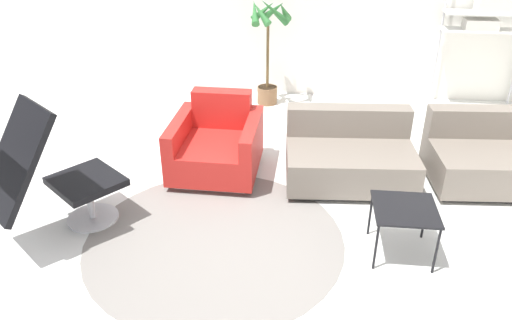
{
  "coord_description": "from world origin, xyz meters",
  "views": [
    {
      "loc": [
        0.48,
        -3.45,
        2.54
      ],
      "look_at": [
        0.09,
        0.2,
        0.55
      ],
      "focal_mm": 35.0,
      "sensor_mm": 36.0,
      "label": 1
    }
  ],
  "objects_px": {
    "armchair_red": "(217,147)",
    "shelf_unit": "(488,17)",
    "potted_plant": "(268,49)",
    "couch_low": "(349,158)",
    "couch_second": "(481,159)",
    "side_table": "(405,212)",
    "lounge_chair": "(31,162)"
  },
  "relations": [
    {
      "from": "armchair_red",
      "to": "shelf_unit",
      "type": "height_order",
      "value": "shelf_unit"
    },
    {
      "from": "potted_plant",
      "to": "shelf_unit",
      "type": "xyz_separation_m",
      "value": [
        2.69,
        0.22,
        0.41
      ]
    },
    {
      "from": "couch_low",
      "to": "couch_second",
      "type": "relative_size",
      "value": 1.24
    },
    {
      "from": "side_table",
      "to": "shelf_unit",
      "type": "height_order",
      "value": "shelf_unit"
    },
    {
      "from": "couch_second",
      "to": "potted_plant",
      "type": "height_order",
      "value": "potted_plant"
    },
    {
      "from": "armchair_red",
      "to": "couch_low",
      "type": "distance_m",
      "value": 1.31
    },
    {
      "from": "lounge_chair",
      "to": "potted_plant",
      "type": "height_order",
      "value": "potted_plant"
    },
    {
      "from": "armchair_red",
      "to": "side_table",
      "type": "distance_m",
      "value": 2.02
    },
    {
      "from": "couch_low",
      "to": "side_table",
      "type": "height_order",
      "value": "couch_low"
    },
    {
      "from": "lounge_chair",
      "to": "armchair_red",
      "type": "distance_m",
      "value": 1.81
    },
    {
      "from": "lounge_chair",
      "to": "shelf_unit",
      "type": "xyz_separation_m",
      "value": [
        4.24,
        3.39,
        0.44
      ]
    },
    {
      "from": "side_table",
      "to": "potted_plant",
      "type": "bearing_deg",
      "value": 113.13
    },
    {
      "from": "couch_second",
      "to": "side_table",
      "type": "xyz_separation_m",
      "value": [
        -0.93,
        -1.21,
        0.13
      ]
    },
    {
      "from": "couch_second",
      "to": "potted_plant",
      "type": "distance_m",
      "value": 2.93
    },
    {
      "from": "armchair_red",
      "to": "couch_low",
      "type": "height_order",
      "value": "armchair_red"
    },
    {
      "from": "side_table",
      "to": "potted_plant",
      "type": "relative_size",
      "value": 0.33
    },
    {
      "from": "armchair_red",
      "to": "couch_second",
      "type": "distance_m",
      "value": 2.58
    },
    {
      "from": "side_table",
      "to": "couch_low",
      "type": "bearing_deg",
      "value": 107.28
    },
    {
      "from": "side_table",
      "to": "potted_plant",
      "type": "distance_m",
      "value": 3.33
    },
    {
      "from": "potted_plant",
      "to": "couch_low",
      "type": "bearing_deg",
      "value": -63.75
    },
    {
      "from": "armchair_red",
      "to": "couch_low",
      "type": "bearing_deg",
      "value": 179.32
    },
    {
      "from": "armchair_red",
      "to": "side_table",
      "type": "height_order",
      "value": "armchair_red"
    },
    {
      "from": "couch_low",
      "to": "shelf_unit",
      "type": "height_order",
      "value": "shelf_unit"
    },
    {
      "from": "couch_second",
      "to": "shelf_unit",
      "type": "relative_size",
      "value": 0.49
    },
    {
      "from": "armchair_red",
      "to": "side_table",
      "type": "xyz_separation_m",
      "value": [
        1.66,
        -1.15,
        0.11
      ]
    },
    {
      "from": "side_table",
      "to": "lounge_chair",
      "type": "bearing_deg",
      "value": -177.53
    },
    {
      "from": "couch_low",
      "to": "side_table",
      "type": "relative_size",
      "value": 2.65
    },
    {
      "from": "couch_second",
      "to": "potted_plant",
      "type": "bearing_deg",
      "value": -43.2
    },
    {
      "from": "couch_second",
      "to": "potted_plant",
      "type": "relative_size",
      "value": 0.71
    },
    {
      "from": "couch_low",
      "to": "shelf_unit",
      "type": "distance_m",
      "value": 2.92
    },
    {
      "from": "couch_second",
      "to": "side_table",
      "type": "distance_m",
      "value": 1.53
    },
    {
      "from": "potted_plant",
      "to": "lounge_chair",
      "type": "bearing_deg",
      "value": -116.04
    }
  ]
}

